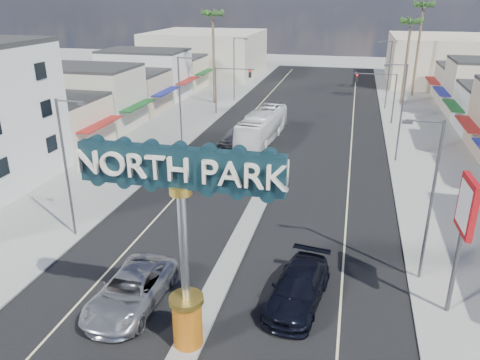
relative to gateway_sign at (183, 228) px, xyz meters
The scene contains 25 objects.
ground 28.64m from the gateway_sign, 90.00° to the left, with size 160.00×160.00×0.00m, color gray.
road 28.64m from the gateway_sign, 90.00° to the left, with size 20.00×120.00×0.01m, color black.
median_island 13.37m from the gateway_sign, 90.00° to the left, with size 1.30×30.00×0.16m, color gray.
sidewalk_left 31.87m from the gateway_sign, 116.55° to the left, with size 8.00×120.00×0.12m, color gray.
sidewalk_right 31.87m from the gateway_sign, 63.45° to the left, with size 8.00×120.00×0.12m, color gray.
storefront_row_left 47.62m from the gateway_sign, 120.33° to the left, with size 12.00×42.00×6.00m, color beige.
backdrop_far_left 76.29m from the gateway_sign, 106.77° to the left, with size 20.00×20.00×8.00m, color #B7B29E.
backdrop_far_right 76.29m from the gateway_sign, 73.23° to the left, with size 20.00×20.00×8.00m, color beige.
gateway_sign is the anchor object (origin of this frame).
traffic_signal_left 43.04m from the gateway_sign, 102.33° to the left, with size 5.09×0.45×6.00m.
traffic_signal_right 43.04m from the gateway_sign, 77.67° to the left, with size 5.09×0.45×6.00m.
streetlight_l_near 13.19m from the gateway_sign, 142.45° to the left, with size 2.03×0.22×9.00m.
streetlight_l_mid 29.91m from the gateway_sign, 110.42° to the left, with size 2.03×0.22×9.00m.
streetlight_l_far 51.10m from the gateway_sign, 101.78° to the left, with size 2.03×0.22×9.00m.
streetlight_r_near 13.19m from the gateway_sign, 37.55° to the left, with size 2.03×0.22×9.00m.
streetlight_r_mid 29.91m from the gateway_sign, 69.58° to the left, with size 2.03×0.22×9.00m.
streetlight_r_far 51.10m from the gateway_sign, 78.22° to the left, with size 2.03×0.22×9.00m.
palm_left_far 50.06m from the gateway_sign, 105.15° to the left, with size 2.60×2.60×13.10m.
palm_right_mid 55.76m from the gateway_sign, 76.47° to the left, with size 2.60×2.60×12.10m.
palm_right_far 62.20m from the gateway_sign, 75.97° to the left, with size 2.60×2.60×14.10m.
suv_left 6.64m from the gateway_sign, 150.26° to the left, with size 2.92×6.33×1.76m, color #B1B1B6.
suv_right 7.94m from the gateway_sign, 44.83° to the left, with size 2.44×5.99×1.74m, color black.
car_parked_left 31.02m from the gateway_sign, 100.36° to the left, with size 1.88×4.67×1.59m, color slate.
city_bus 32.18m from the gateway_sign, 95.18° to the left, with size 2.66×11.36×3.16m, color white.
bank_pylon_sign 12.76m from the gateway_sign, 24.43° to the left, with size 0.41×2.19×6.98m.
Camera 1 is at (6.16, -13.68, 14.67)m, focal length 35.00 mm.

